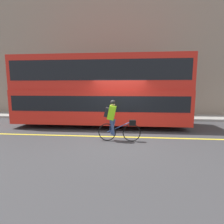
% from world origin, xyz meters
% --- Properties ---
extents(ground_plane, '(80.00, 80.00, 0.00)m').
position_xyz_m(ground_plane, '(0.00, 0.00, 0.00)').
color(ground_plane, '#38383A').
extents(road_center_line, '(50.00, 0.14, 0.01)m').
position_xyz_m(road_center_line, '(0.00, 0.18, 0.00)').
color(road_center_line, yellow).
rests_on(road_center_line, ground_plane).
extents(sidewalk_curb, '(60.00, 2.01, 0.14)m').
position_xyz_m(sidewalk_curb, '(0.00, 5.14, 0.07)').
color(sidewalk_curb, gray).
rests_on(sidewalk_curb, ground_plane).
extents(building_facade, '(60.00, 0.30, 9.02)m').
position_xyz_m(building_facade, '(0.00, 6.30, 4.51)').
color(building_facade, gray).
rests_on(building_facade, ground_plane).
extents(bus, '(9.14, 2.51, 3.74)m').
position_xyz_m(bus, '(-1.08, 2.37, 2.06)').
color(bus, black).
rests_on(bus, ground_plane).
extents(cyclist_on_bike, '(1.69, 0.32, 1.65)m').
position_xyz_m(cyclist_on_bike, '(-0.09, -0.41, 0.89)').
color(cyclist_on_bike, black).
rests_on(cyclist_on_bike, ground_plane).
extents(trash_bin, '(0.55, 0.55, 1.00)m').
position_xyz_m(trash_bin, '(2.52, 5.04, 0.64)').
color(trash_bin, '#262628').
rests_on(trash_bin, sidewalk_curb).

